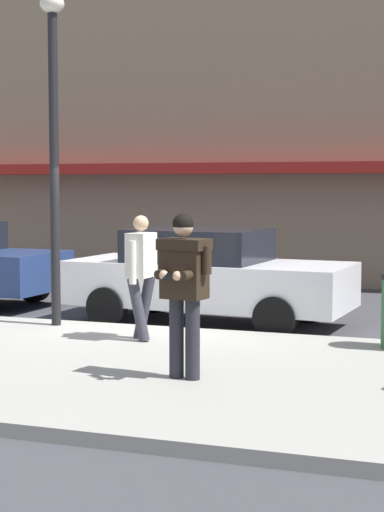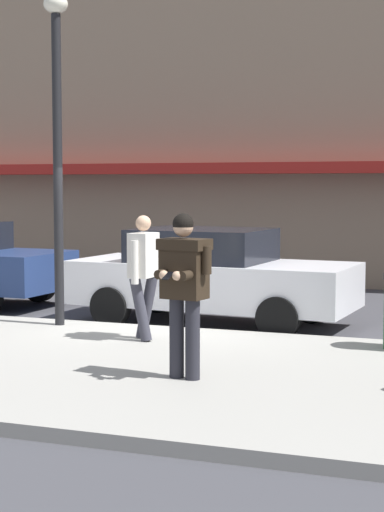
% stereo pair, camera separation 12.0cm
% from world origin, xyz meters
% --- Properties ---
extents(ground_plane, '(80.00, 80.00, 0.00)m').
position_xyz_m(ground_plane, '(0.00, 0.00, 0.00)').
color(ground_plane, '#3D3D42').
extents(sidewalk, '(32.00, 5.30, 0.14)m').
position_xyz_m(sidewalk, '(1.00, -2.85, 0.07)').
color(sidewalk, '#99968E').
rests_on(sidewalk, ground).
extents(curb_paint_line, '(28.00, 0.12, 0.01)m').
position_xyz_m(curb_paint_line, '(1.00, 0.05, 0.00)').
color(curb_paint_line, silver).
rests_on(curb_paint_line, ground).
extents(storefront_facade, '(28.00, 4.70, 10.13)m').
position_xyz_m(storefront_facade, '(1.00, 8.49, 5.05)').
color(storefront_facade, '#84705B').
rests_on(storefront_facade, ground).
extents(parked_sedan_mid, '(4.62, 2.17, 1.54)m').
position_xyz_m(parked_sedan_mid, '(0.55, 0.96, 0.79)').
color(parked_sedan_mid, silver).
rests_on(parked_sedan_mid, ground).
extents(man_texting_on_phone, '(0.64, 0.62, 1.81)m').
position_xyz_m(man_texting_on_phone, '(1.73, -3.34, 1.25)').
color(man_texting_on_phone, '#23232B').
rests_on(man_texting_on_phone, sidewalk).
extents(pedestrian_in_light_coat, '(0.35, 0.60, 1.70)m').
position_xyz_m(pedestrian_in_light_coat, '(0.39, -1.35, 1.11)').
color(pedestrian_in_light_coat, '#33333D').
rests_on(pedestrian_in_light_coat, sidewalk).
extents(street_lamp_post, '(0.36, 0.36, 4.88)m').
position_xyz_m(street_lamp_post, '(-1.30, -0.65, 3.14)').
color(street_lamp_post, black).
rests_on(street_lamp_post, sidewalk).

